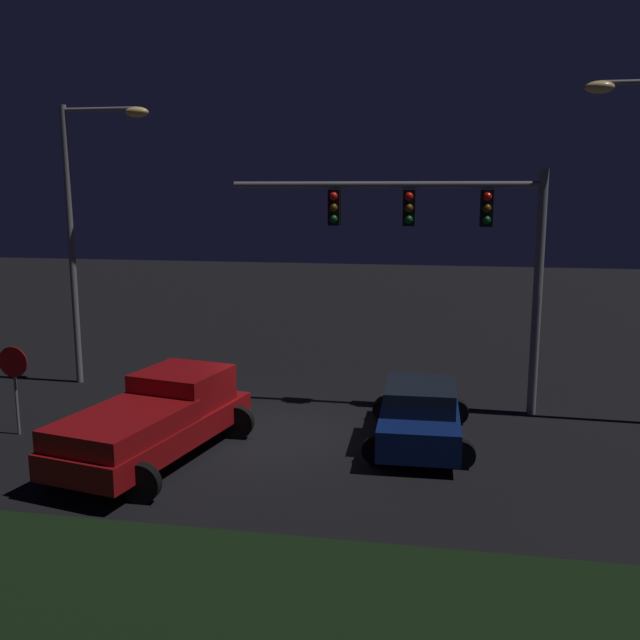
{
  "coord_description": "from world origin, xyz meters",
  "views": [
    {
      "loc": [
        3.9,
        -16.6,
        6.01
      ],
      "look_at": [
        0.67,
        1.6,
        2.57
      ],
      "focal_mm": 39.77,
      "sensor_mm": 36.0,
      "label": 1
    }
  ],
  "objects_px": {
    "pickup_truck": "(158,415)",
    "street_lamp_left": "(86,212)",
    "traffic_signal_gantry": "(445,231)",
    "car_sedan": "(420,413)",
    "stop_sign": "(14,373)"
  },
  "relations": [
    {
      "from": "stop_sign",
      "to": "street_lamp_left",
      "type": "bearing_deg",
      "value": 94.72
    },
    {
      "from": "pickup_truck",
      "to": "stop_sign",
      "type": "distance_m",
      "value": 4.18
    },
    {
      "from": "car_sedan",
      "to": "traffic_signal_gantry",
      "type": "relative_size",
      "value": 0.53
    },
    {
      "from": "pickup_truck",
      "to": "stop_sign",
      "type": "relative_size",
      "value": 2.56
    },
    {
      "from": "car_sedan",
      "to": "stop_sign",
      "type": "relative_size",
      "value": 1.99
    },
    {
      "from": "car_sedan",
      "to": "traffic_signal_gantry",
      "type": "bearing_deg",
      "value": -10.63
    },
    {
      "from": "car_sedan",
      "to": "street_lamp_left",
      "type": "distance_m",
      "value": 11.74
    },
    {
      "from": "pickup_truck",
      "to": "traffic_signal_gantry",
      "type": "distance_m",
      "value": 8.73
    },
    {
      "from": "pickup_truck",
      "to": "car_sedan",
      "type": "xyz_separation_m",
      "value": [
        5.75,
        1.96,
        -0.26
      ]
    },
    {
      "from": "street_lamp_left",
      "to": "stop_sign",
      "type": "bearing_deg",
      "value": -85.28
    },
    {
      "from": "street_lamp_left",
      "to": "pickup_truck",
      "type": "bearing_deg",
      "value": -51.43
    },
    {
      "from": "pickup_truck",
      "to": "traffic_signal_gantry",
      "type": "bearing_deg",
      "value": -40.62
    },
    {
      "from": "traffic_signal_gantry",
      "to": "car_sedan",
      "type": "bearing_deg",
      "value": -99.26
    },
    {
      "from": "car_sedan",
      "to": "traffic_signal_gantry",
      "type": "height_order",
      "value": "traffic_signal_gantry"
    },
    {
      "from": "pickup_truck",
      "to": "street_lamp_left",
      "type": "xyz_separation_m",
      "value": [
        -4.45,
        5.58,
        4.3
      ]
    }
  ]
}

